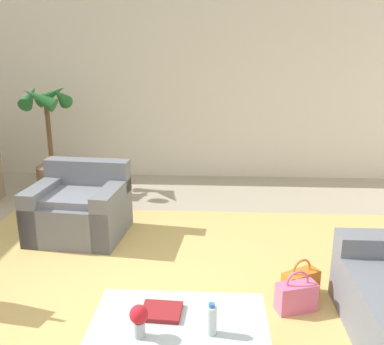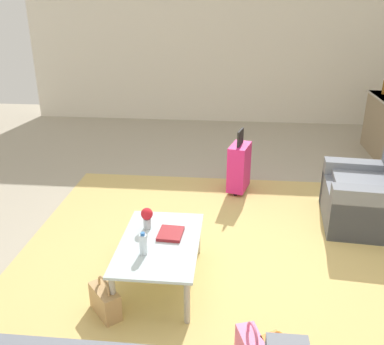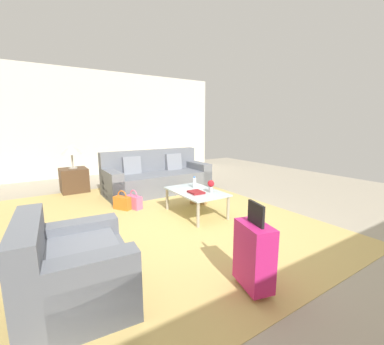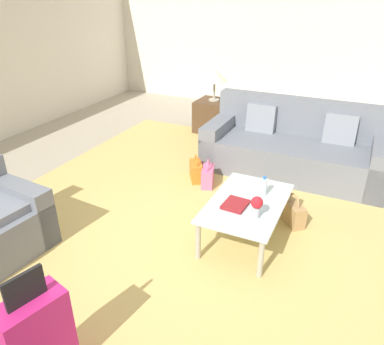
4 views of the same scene
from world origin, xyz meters
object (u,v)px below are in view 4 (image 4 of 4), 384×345
at_px(flower_vase, 257,205).
at_px(handbag_orange, 196,171).
at_px(couch, 294,149).
at_px(water_bottle, 264,186).
at_px(table_lamp, 215,76).
at_px(coffee_table, 247,206).
at_px(side_table, 214,116).
at_px(coffee_table_book, 235,204).
at_px(handbag_tan, 293,213).
at_px(handbag_pink, 208,176).
at_px(suitcase_magenta, 37,337).

bearing_deg(flower_vase, handbag_orange, 44.11).
height_order(flower_vase, handbag_orange, flower_vase).
xyz_separation_m(couch, water_bottle, (-1.60, -0.00, 0.20)).
relative_size(water_bottle, flower_vase, 1.00).
bearing_deg(handbag_orange, table_lamp, 15.67).
xyz_separation_m(couch, coffee_table, (-1.80, 0.10, 0.06)).
xyz_separation_m(side_table, table_lamp, (-0.00, 0.00, 0.70)).
distance_m(water_bottle, table_lamp, 3.09).
height_order(coffee_table_book, handbag_orange, coffee_table_book).
xyz_separation_m(table_lamp, handbag_tan, (-2.34, -1.87, -0.84)).
bearing_deg(handbag_pink, handbag_tan, -109.63).
height_order(water_bottle, handbag_orange, water_bottle).
bearing_deg(water_bottle, handbag_pink, 52.63).
height_order(coffee_table_book, table_lamp, table_lamp).
relative_size(table_lamp, handbag_pink, 1.51).
distance_m(coffee_table, water_bottle, 0.27).
xyz_separation_m(side_table, suitcase_magenta, (-4.80, -0.80, 0.09)).
bearing_deg(handbag_orange, coffee_table_book, -139.82).
bearing_deg(couch, coffee_table_book, 174.66).
xyz_separation_m(couch, handbag_orange, (-0.86, 1.08, -0.18)).
distance_m(table_lamp, suitcase_magenta, 4.90).
height_order(handbag_tan, handbag_orange, same).
relative_size(water_bottle, handbag_orange, 0.57).
bearing_deg(flower_vase, handbag_pink, 40.47).
height_order(flower_vase, handbag_pink, flower_vase).
xyz_separation_m(water_bottle, handbag_orange, (0.75, 1.08, -0.38)).
bearing_deg(side_table, coffee_table_book, -154.07).
bearing_deg(coffee_table, table_lamp, 28.18).
distance_m(side_table, table_lamp, 0.70).
bearing_deg(couch, flower_vase, -178.59).
distance_m(water_bottle, handbag_tan, 0.54).
height_order(handbag_pink, handbag_orange, same).
height_order(flower_vase, side_table, flower_vase).
bearing_deg(water_bottle, handbag_tan, -46.36).
bearing_deg(handbag_orange, water_bottle, -124.62).
bearing_deg(coffee_table_book, side_table, 29.27).
distance_m(couch, flower_vase, 2.04).
distance_m(side_table, handbag_tan, 3.00).
distance_m(couch, coffee_table_book, 1.94).
distance_m(side_table, handbag_orange, 1.93).
relative_size(coffee_table, suitcase_magenta, 1.29).
relative_size(coffee_table_book, handbag_orange, 0.71).
bearing_deg(flower_vase, suitcase_magenta, 154.47).
xyz_separation_m(handbag_pink, handbag_orange, (0.07, 0.19, 0.00)).
bearing_deg(flower_vase, handbag_tan, -18.25).
distance_m(coffee_table, side_table, 3.18).
height_order(side_table, table_lamp, table_lamp).
bearing_deg(handbag_orange, side_table, 15.67).
bearing_deg(handbag_tan, flower_vase, 161.75).
bearing_deg(table_lamp, side_table, 0.00).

